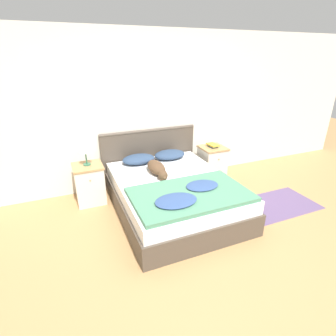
% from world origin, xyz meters
% --- Properties ---
extents(ground_plane, '(16.00, 16.00, 0.00)m').
position_xyz_m(ground_plane, '(0.00, 0.00, 0.00)').
color(ground_plane, tan).
extents(wall_back, '(9.00, 0.06, 2.55)m').
position_xyz_m(wall_back, '(0.00, 2.13, 1.27)').
color(wall_back, silver).
rests_on(wall_back, ground_plane).
extents(bed, '(1.62, 2.06, 0.50)m').
position_xyz_m(bed, '(-0.04, 1.00, 0.25)').
color(bed, '#4C4238').
rests_on(bed, ground_plane).
extents(headboard, '(1.70, 0.06, 0.99)m').
position_xyz_m(headboard, '(-0.04, 2.06, 0.51)').
color(headboard, '#4C4238').
rests_on(headboard, ground_plane).
extents(nightstand_left, '(0.44, 0.44, 0.62)m').
position_xyz_m(nightstand_left, '(-1.15, 1.73, 0.31)').
color(nightstand_left, silver).
rests_on(nightstand_left, ground_plane).
extents(nightstand_right, '(0.44, 0.44, 0.62)m').
position_xyz_m(nightstand_right, '(1.06, 1.73, 0.31)').
color(nightstand_right, silver).
rests_on(nightstand_right, ground_plane).
extents(pillow_left, '(0.54, 0.37, 0.14)m').
position_xyz_m(pillow_left, '(-0.32, 1.80, 0.57)').
color(pillow_left, navy).
rests_on(pillow_left, bed).
extents(pillow_right, '(0.54, 0.37, 0.14)m').
position_xyz_m(pillow_right, '(0.24, 1.80, 0.57)').
color(pillow_right, navy).
rests_on(pillow_right, bed).
extents(quilt, '(1.48, 0.92, 0.09)m').
position_xyz_m(quilt, '(-0.06, 0.47, 0.53)').
color(quilt, '#4C8466').
rests_on(quilt, bed).
extents(dog, '(0.23, 0.68, 0.18)m').
position_xyz_m(dog, '(-0.18, 1.30, 0.58)').
color(dog, brown).
rests_on(dog, bed).
extents(book_stack, '(0.17, 0.23, 0.05)m').
position_xyz_m(book_stack, '(1.06, 1.75, 0.65)').
color(book_stack, '#285689').
rests_on(book_stack, nightstand_right).
extents(table_lamp, '(0.19, 0.19, 0.37)m').
position_xyz_m(table_lamp, '(-1.15, 1.75, 0.89)').
color(table_lamp, '#336B4C').
rests_on(table_lamp, nightstand_left).
extents(rug, '(1.18, 0.75, 0.00)m').
position_xyz_m(rug, '(1.53, 0.51, 0.00)').
color(rug, '#604C75').
rests_on(rug, ground_plane).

